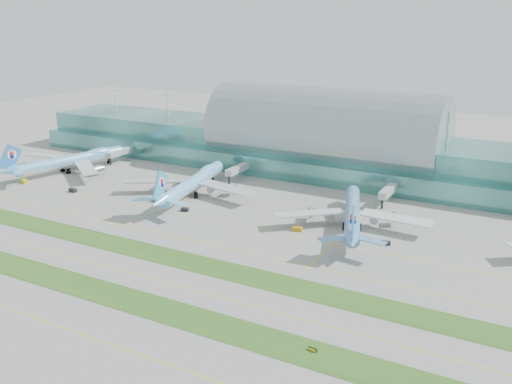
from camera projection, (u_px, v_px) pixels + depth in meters
The scene contains 18 objects.
ground at pixel (177, 262), 188.59m from camera, with size 700.00×700.00×0.00m, color gray.
terminal at pixel (325, 144), 292.24m from camera, with size 340.00×69.10×36.00m.
grass_strip_near at pixel (119, 297), 165.11m from camera, with size 420.00×12.00×0.08m, color #2D591E.
grass_strip_far at pixel (180, 259), 190.26m from camera, with size 420.00×12.00×0.08m, color #2D591E.
taxiline_a at pixel (67, 329), 148.36m from camera, with size 420.00×0.35×0.01m, color yellow.
taxiline_b at pixel (150, 278), 176.86m from camera, with size 420.00×0.35×0.01m, color yellow.
taxiline_c at pixel (207, 243), 203.68m from camera, with size 420.00×0.35×0.01m, color yellow.
taxiline_d at pixel (238, 224), 222.11m from camera, with size 420.00×0.35×0.01m, color yellow.
airliner_a at pixel (72, 160), 294.62m from camera, with size 61.35×70.84×19.77m.
airliner_b at pixel (193, 182), 256.34m from camera, with size 62.12×71.30×19.71m.
airliner_c at pixel (352, 212), 217.99m from camera, with size 57.14×66.44×18.86m.
gse_a at pixel (24, 181), 275.65m from camera, with size 3.80×2.04×1.76m, color gold.
gse_b at pixel (73, 190), 261.85m from camera, with size 3.96×1.76×1.64m, color black.
gse_c at pixel (155, 200), 248.64m from camera, with size 3.58×1.89×1.52m, color black.
gse_d at pixel (185, 209), 236.49m from camera, with size 3.08×1.87×1.44m, color black.
gse_e at pixel (297, 229), 215.28m from camera, with size 3.74×1.93×1.48m, color #C0910B.
gse_f at pixel (386, 243), 202.34m from camera, with size 3.51×1.57×1.38m, color black.
taxiway_sign_east at pixel (313, 349), 138.61m from camera, with size 2.37×0.60×1.00m.
Camera 1 is at (105.61, -139.41, 78.75)m, focal length 40.00 mm.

